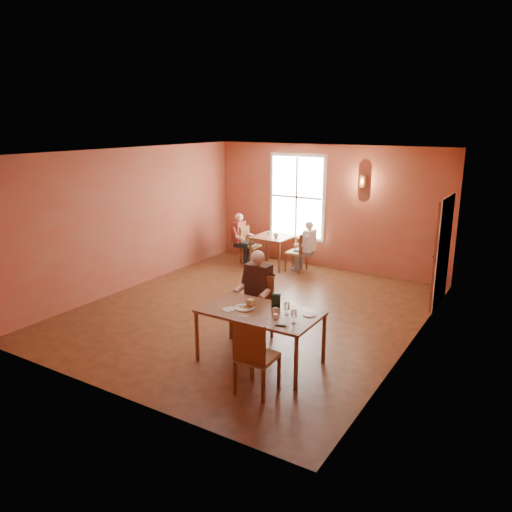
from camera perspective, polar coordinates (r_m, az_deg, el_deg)
The scene contains 30 objects.
ground at distance 9.63m, azimuth -0.62°, elevation -6.31°, with size 6.00×7.00×0.01m, color brown.
wall_back at distance 12.24m, azimuth 8.13°, elevation 5.50°, with size 6.00×0.04×3.00m, color brown.
wall_front at distance 6.60m, azimuth -17.05°, elevation -3.43°, with size 6.00×0.04×3.00m, color brown.
wall_left at distance 11.05m, azimuth -13.99°, elevation 4.16°, with size 0.04×7.00×3.00m, color brown.
wall_right at distance 8.05m, azimuth 17.75°, elevation -0.16°, with size 0.04×7.00×3.00m, color brown.
ceiling at distance 8.98m, azimuth -0.68°, elevation 11.81°, with size 6.00×7.00×0.04m, color white.
window at distance 12.50m, azimuth 4.69°, elevation 6.73°, with size 1.36×0.10×1.96m, color white.
door at distance 10.36m, azimuth 20.36°, elevation 0.37°, with size 0.12×1.04×2.10m, color maroon.
wall_sconce at distance 11.72m, azimuth 12.13°, elevation 8.35°, with size 0.16×0.16×0.28m, color brown.
main_table at distance 7.55m, azimuth 0.45°, elevation -9.21°, with size 1.76×0.99×0.82m, color brown, non-canonical shape.
chair_diner_main at distance 8.26m, azimuth -0.20°, elevation -6.08°, with size 0.47×0.47×1.07m, color #411E0E, non-canonical shape.
diner_main at distance 8.17m, azimuth -0.31°, elevation -5.04°, with size 0.56×0.56×1.41m, color #432A21, non-canonical shape.
chair_empty at distance 6.73m, azimuth 0.15°, elevation -11.27°, with size 0.47×0.47×1.07m, color brown, non-canonical shape.
plate_food at distance 7.48m, azimuth -1.31°, elevation -5.88°, with size 0.31×0.31×0.04m, color white.
sandwich at distance 7.49m, azimuth -0.63°, elevation -5.53°, with size 0.10×0.09×0.12m, color tan.
goblet_a at distance 7.22m, azimuth 3.55°, elevation -5.99°, with size 0.08×0.08×0.21m, color white, non-canonical shape.
goblet_b at distance 6.95m, azimuth 4.34°, elevation -6.87°, with size 0.08×0.08×0.20m, color white, non-canonical shape.
goblet_c at distance 7.05m, azimuth 2.26°, elevation -6.56°, with size 0.08×0.08×0.19m, color white, non-canonical shape.
menu_stand at distance 7.49m, azimuth 2.30°, elevation -5.14°, with size 0.13×0.06×0.21m, color #1A301E.
knife at distance 7.20m, azimuth -1.14°, elevation -6.90°, with size 0.23×0.02×0.00m, color silver.
napkin at distance 7.46m, azimuth -3.04°, elevation -6.09°, with size 0.19×0.19×0.01m, color white.
side_plate at distance 7.28m, azimuth 6.13°, elevation -6.68°, with size 0.19×0.19×0.01m, color white.
sunglasses at distance 6.88m, azimuth 2.80°, elevation -7.94°, with size 0.14×0.04×0.02m, color black.
second_table at distance 12.41m, azimuth 1.95°, elevation 0.54°, with size 0.89×0.89×0.78m, color brown, non-canonical shape.
chair_diner_white at distance 12.09m, azimuth 4.63°, elevation 0.51°, with size 0.42×0.42×0.95m, color #3B1C0D, non-canonical shape.
diner_white at distance 12.05m, azimuth 4.77°, elevation 1.05°, with size 0.48×0.48×1.19m, color white, non-canonical shape.
chair_diner_maroon at distance 12.71m, azimuth -0.60°, elevation 1.26°, with size 0.41×0.41×0.93m, color brown, non-canonical shape.
diner_maroon at distance 12.69m, azimuth -0.72°, elevation 1.93°, with size 0.49×0.49×1.23m, color maroon, non-canonical shape.
cup_a at distance 12.18m, azimuth 2.30°, elevation 2.38°, with size 0.12×0.12×0.10m, color white.
cup_b at distance 12.46m, azimuth 1.52°, elevation 2.66°, with size 0.09×0.09×0.09m, color silver.
Camera 1 is at (4.77, -7.59, 3.54)m, focal length 35.00 mm.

